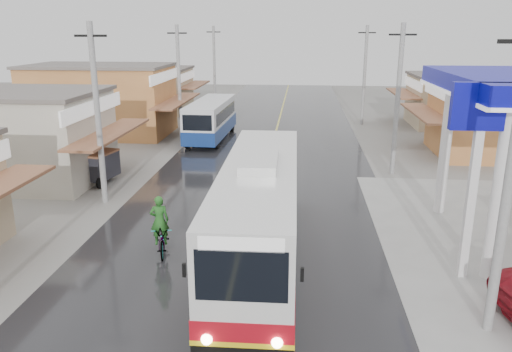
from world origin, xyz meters
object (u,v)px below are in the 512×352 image
at_px(coach_bus, 260,211).
at_px(second_bus, 211,119).
at_px(cyclist, 162,234).
at_px(tricycle_near, 99,165).

relative_size(coach_bus, second_bus, 1.40).
bearing_deg(coach_bus, second_bus, 104.26).
distance_m(second_bus, cyclist, 19.08).
relative_size(coach_bus, cyclist, 5.38).
bearing_deg(second_bus, tricycle_near, -107.52).
bearing_deg(cyclist, second_bus, 80.88).
xyz_separation_m(second_bus, cyclist, (1.64, -18.99, -0.77)).
bearing_deg(cyclist, coach_bus, -16.64).
distance_m(coach_bus, cyclist, 3.65).
bearing_deg(tricycle_near, second_bus, 82.90).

